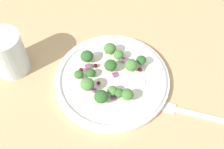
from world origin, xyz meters
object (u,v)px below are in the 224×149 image
at_px(broccoli_floret_0, 128,95).
at_px(fork, 197,114).
at_px(water_glass, 8,53).
at_px(broccoli_floret_1, 101,97).
at_px(broccoli_floret_2, 87,84).
at_px(plate, 112,79).

xyz_separation_m(broccoli_floret_0, fork, (-0.08, -0.12, -0.03)).
xyz_separation_m(fork, water_glass, (0.26, 0.32, 0.05)).
relative_size(broccoli_floret_1, fork, 0.19).
height_order(broccoli_floret_0, fork, broccoli_floret_0).
bearing_deg(broccoli_floret_2, fork, -124.85).
height_order(plate, water_glass, water_glass).
xyz_separation_m(plate, water_glass, (0.12, 0.19, 0.04)).
xyz_separation_m(plate, broccoli_floret_1, (-0.05, 0.04, 0.03)).
bearing_deg(water_glass, broccoli_floret_0, -131.91).
xyz_separation_m(plate, broccoli_floret_2, (-0.01, 0.06, 0.03)).
xyz_separation_m(broccoli_floret_1, fork, (-0.10, -0.17, -0.03)).
distance_m(fork, water_glass, 0.42).
distance_m(broccoli_floret_0, broccoli_floret_2, 0.09).
height_order(broccoli_floret_1, broccoli_floret_2, broccoli_floret_2).
bearing_deg(broccoli_floret_1, broccoli_floret_2, 24.49).
distance_m(plate, water_glass, 0.23).
relative_size(plate, broccoli_floret_1, 8.51).
bearing_deg(broccoli_floret_0, water_glass, 48.09).
relative_size(broccoli_floret_1, water_glass, 0.29).
bearing_deg(broccoli_floret_1, plate, -42.21).
xyz_separation_m(broccoli_floret_1, broccoli_floret_2, (0.04, 0.02, 0.00)).
bearing_deg(broccoli_floret_2, water_glass, 45.77).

